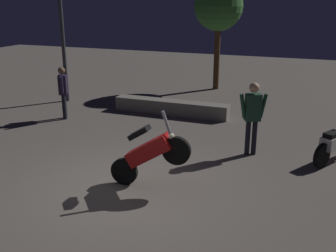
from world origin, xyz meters
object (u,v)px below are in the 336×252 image
object	(u,v)px
motorcycle_white_parked_left	(336,144)
person_rider_beside	(253,112)
motorcycle_red_foreground	(149,153)
person_bystander_far	(63,88)
streetlamp_near	(61,17)

from	to	relation	value
motorcycle_white_parked_left	person_rider_beside	bearing A→B (deg)	127.74
motorcycle_red_foreground	person_rider_beside	world-z (taller)	person_rider_beside
person_rider_beside	person_bystander_far	bearing A→B (deg)	57.30
streetlamp_near	motorcycle_red_foreground	bearing A→B (deg)	-43.38
motorcycle_red_foreground	streetlamp_near	xyz separation A→B (m)	(-5.71, 5.39, 2.26)
motorcycle_white_parked_left	streetlamp_near	distance (m)	9.85
person_bystander_far	streetlamp_near	xyz separation A→B (m)	(-1.27, 1.94, 2.03)
person_rider_beside	person_bystander_far	size ratio (longest dim) A/B	1.09
motorcycle_red_foreground	streetlamp_near	world-z (taller)	streetlamp_near
person_rider_beside	streetlamp_near	distance (m)	8.04
streetlamp_near	person_bystander_far	bearing A→B (deg)	-56.91
motorcycle_red_foreground	person_bystander_far	world-z (taller)	motorcycle_red_foreground
motorcycle_white_parked_left	person_bystander_far	distance (m)	7.93
person_rider_beside	person_bystander_far	distance (m)	6.06
motorcycle_white_parked_left	person_bystander_far	bearing A→B (deg)	114.84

